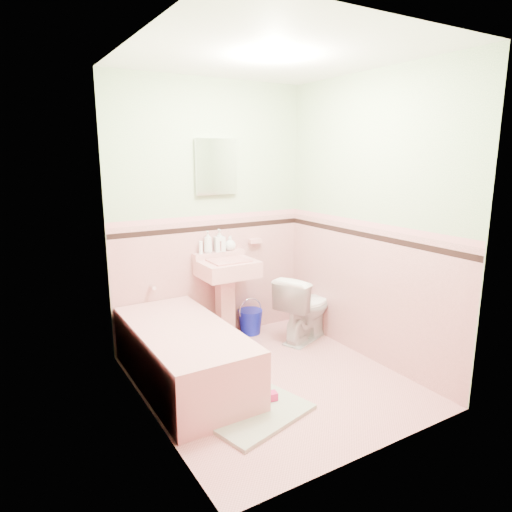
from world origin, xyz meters
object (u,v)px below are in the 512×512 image
soap_bottle_mid (219,240)px  shoe (267,397)px  soap_bottle_left (208,242)px  bucket (250,322)px  soap_bottle_right (230,243)px  toilet (305,307)px  medicine_cabinet (216,167)px  sink (228,303)px  bathtub (184,357)px

soap_bottle_mid → shoe: bearing=-102.1°
soap_bottle_left → bucket: soap_bottle_left is taller
soap_bottle_left → bucket: size_ratio=0.84×
soap_bottle_right → toilet: 0.98m
soap_bottle_right → shoe: size_ratio=0.95×
soap_bottle_right → bucket: size_ratio=0.57×
soap_bottle_mid → toilet: bearing=-34.9°
soap_bottle_right → soap_bottle_mid: bearing=180.0°
toilet → shoe: (-0.98, -0.85, -0.27)m
medicine_cabinet → soap_bottle_left: bearing=-165.3°
medicine_cabinet → soap_bottle_left: (-0.11, -0.03, -0.71)m
medicine_cabinet → soap_bottle_right: 0.75m
medicine_cabinet → bucket: 1.61m
bucket → sink: bearing=-161.5°
soap_bottle_right → medicine_cabinet: bearing=166.5°
medicine_cabinet → soap_bottle_mid: bearing=-75.2°
soap_bottle_left → soap_bottle_right: (0.24, 0.00, -0.03)m
bucket → soap_bottle_right: bearing=157.8°
medicine_cabinet → shoe: size_ratio=3.48×
sink → toilet: sink is taller
soap_bottle_mid → toilet: (0.69, -0.48, -0.66)m
bathtub → soap_bottle_mid: soap_bottle_mid is taller
medicine_cabinet → soap_bottle_right: medicine_cabinet is taller
soap_bottle_right → toilet: bearing=-40.1°
soap_bottle_left → soap_bottle_right: bearing=0.0°
soap_bottle_left → toilet: (0.81, -0.48, -0.66)m
soap_bottle_left → toilet: bearing=-30.7°
bathtub → medicine_cabinet: 1.78m
toilet → bathtub: bearing=77.0°
bucket → shoe: 1.39m
soap_bottle_mid → toilet: 1.07m
soap_bottle_right → bucket: soap_bottle_right is taller
soap_bottle_left → toilet: 1.15m
soap_bottle_left → soap_bottle_mid: bearing=0.0°
medicine_cabinet → soap_bottle_left: 0.72m
medicine_cabinet → soap_bottle_left: size_ratio=2.46×
bathtub → soap_bottle_left: (0.57, 0.71, 0.77)m
medicine_cabinet → shoe: 2.15m
soap_bottle_right → shoe: (-0.40, -1.33, -0.90)m
bucket → shoe: size_ratio=1.68×
soap_bottle_left → soap_bottle_mid: (0.12, 0.00, 0.00)m
sink → soap_bottle_mid: size_ratio=3.81×
bucket → shoe: bearing=-115.1°
bathtub → shoe: size_ratio=10.08×
medicine_cabinet → bucket: size_ratio=2.07×
bathtub → soap_bottle_mid: (0.69, 0.71, 0.77)m
bucket → bathtub: bearing=-147.4°
toilet → sink: bearing=44.3°
medicine_cabinet → bucket: bearing=-18.8°
bathtub → soap_bottle_mid: size_ratio=6.87×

